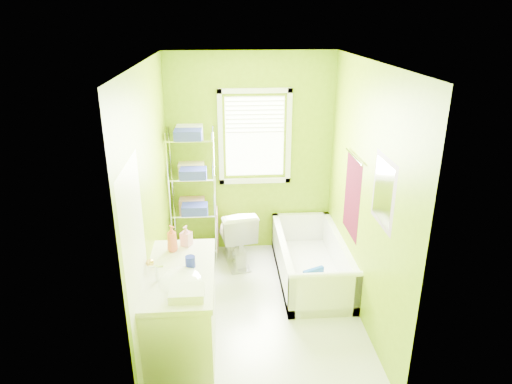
{
  "coord_description": "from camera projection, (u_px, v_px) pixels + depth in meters",
  "views": [
    {
      "loc": [
        -0.34,
        -4.15,
        2.99
      ],
      "look_at": [
        -0.02,
        0.25,
        1.27
      ],
      "focal_mm": 32.0,
      "sensor_mm": 36.0,
      "label": 1
    }
  ],
  "objects": [
    {
      "name": "room_envelope",
      "position": [
        260.0,
        175.0,
        4.41
      ],
      "size": [
        2.14,
        2.94,
        2.62
      ],
      "color": "#709407",
      "rests_on": "ground"
    },
    {
      "name": "vanity",
      "position": [
        182.0,
        311.0,
        4.14
      ],
      "size": [
        0.61,
        1.19,
        1.16
      ],
      "color": "white",
      "rests_on": "ground"
    },
    {
      "name": "door",
      "position": [
        139.0,
        284.0,
        3.61
      ],
      "size": [
        0.09,
        0.8,
        2.0
      ],
      "color": "white",
      "rests_on": "ground"
    },
    {
      "name": "wire_shelf_unit",
      "position": [
        194.0,
        180.0,
        5.69
      ],
      "size": [
        0.59,
        0.46,
        1.73
      ],
      "color": "silver",
      "rests_on": "ground"
    },
    {
      "name": "ground",
      "position": [
        259.0,
        309.0,
        4.97
      ],
      "size": [
        2.9,
        2.9,
        0.0
      ],
      "primitive_type": "plane",
      "color": "silver",
      "rests_on": "ground"
    },
    {
      "name": "window",
      "position": [
        255.0,
        132.0,
        5.71
      ],
      "size": [
        0.92,
        0.05,
        1.22
      ],
      "color": "white",
      "rests_on": "ground"
    },
    {
      "name": "right_wall_decor",
      "position": [
        363.0,
        194.0,
        4.54
      ],
      "size": [
        0.04,
        1.48,
        1.17
      ],
      "color": "#460817",
      "rests_on": "ground"
    },
    {
      "name": "toilet",
      "position": [
        235.0,
        235.0,
        5.77
      ],
      "size": [
        0.57,
        0.83,
        0.78
      ],
      "primitive_type": "imported",
      "rotation": [
        0.0,
        0.0,
        3.33
      ],
      "color": "white",
      "rests_on": "ground"
    },
    {
      "name": "bathtub",
      "position": [
        311.0,
        266.0,
        5.48
      ],
      "size": [
        0.77,
        1.64,
        0.53
      ],
      "color": "white",
      "rests_on": "ground"
    }
  ]
}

